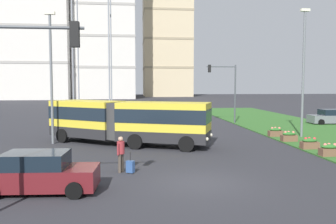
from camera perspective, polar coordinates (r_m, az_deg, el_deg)
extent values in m
plane|color=#2D2D33|center=(15.49, 5.33, -11.29)|extent=(260.00, 260.00, 0.00)
cube|color=yellow|center=(23.53, -0.66, -1.55)|extent=(6.50, 4.47, 2.55)
cube|color=#262628|center=(23.65, -0.66, -3.77)|extent=(6.52, 4.49, 0.70)
cube|color=#19232D|center=(23.49, -0.66, -0.52)|extent=(6.55, 4.52, 0.90)
cube|color=yellow|center=(26.45, -12.85, -0.99)|extent=(5.70, 5.02, 2.55)
cube|color=#262628|center=(26.55, -12.82, -2.97)|extent=(5.73, 5.05, 0.70)
cube|color=#19232D|center=(26.41, -12.87, -0.07)|extent=(5.75, 5.07, 0.90)
cylinder|color=#383838|center=(24.50, -7.43, -1.34)|extent=(2.40, 2.40, 2.45)
cylinder|color=black|center=(24.49, 4.20, -4.21)|extent=(1.03, 0.62, 1.00)
cylinder|color=black|center=(22.07, 2.99, -5.17)|extent=(1.03, 0.62, 1.00)
cylinder|color=black|center=(25.34, -3.39, -3.91)|extent=(1.03, 0.62, 1.00)
cylinder|color=black|center=(23.01, -5.35, -4.79)|extent=(1.03, 0.62, 1.00)
cylinder|color=black|center=(28.38, -13.09, -3.11)|extent=(0.98, 0.80, 1.00)
cylinder|color=black|center=(26.59, -16.70, -3.69)|extent=(0.98, 0.80, 1.00)
sphere|color=#F9EFC6|center=(23.91, 6.93, -3.72)|extent=(0.24, 0.24, 0.24)
sphere|color=#F9EFC6|center=(22.15, 6.28, -4.37)|extent=(0.24, 0.24, 0.24)
cube|color=slate|center=(40.74, 24.77, -1.00)|extent=(4.43, 1.87, 0.80)
cube|color=black|center=(40.76, 24.99, -0.02)|extent=(2.40, 1.72, 0.60)
cylinder|color=black|center=(39.26, 23.51, -1.54)|extent=(0.64, 0.23, 0.64)
cylinder|color=black|center=(40.84, 22.31, -1.28)|extent=(0.64, 0.23, 0.64)
cube|color=silver|center=(37.38, -10.57, -1.12)|extent=(4.57, 2.26, 0.80)
cube|color=black|center=(37.32, -10.82, -0.06)|extent=(2.54, 1.92, 0.60)
cylinder|color=black|center=(38.37, -8.36, -1.34)|extent=(0.66, 0.29, 0.64)
cylinder|color=black|center=(36.58, -8.18, -1.63)|extent=(0.66, 0.29, 0.64)
cylinder|color=black|center=(38.30, -12.84, -1.42)|extent=(0.66, 0.29, 0.64)
cylinder|color=black|center=(36.51, -12.88, -1.71)|extent=(0.66, 0.29, 0.64)
cube|color=maroon|center=(14.85, -19.93, -9.92)|extent=(4.50, 2.06, 0.80)
cube|color=black|center=(14.74, -20.56, -7.25)|extent=(2.47, 1.82, 0.60)
cylinder|color=black|center=(15.40, -13.46, -10.26)|extent=(0.65, 0.26, 0.64)
cylinder|color=black|center=(13.70, -14.92, -12.15)|extent=(0.65, 0.26, 0.64)
cylinder|color=black|center=(16.23, -24.07, -9.76)|extent=(0.65, 0.26, 0.64)
cylinder|color=#4C4238|center=(17.28, -7.44, -8.10)|extent=(0.16, 0.16, 0.90)
cylinder|color=#4C4238|center=(17.11, -7.79, -8.23)|extent=(0.16, 0.16, 0.90)
cylinder|color=maroon|center=(17.05, -7.64, -5.71)|extent=(0.36, 0.36, 0.60)
sphere|color=tan|center=(16.98, -7.66, -4.31)|extent=(0.24, 0.24, 0.24)
cylinder|color=maroon|center=(17.25, -7.21, -5.74)|extent=(0.10, 0.10, 0.55)
cylinder|color=maroon|center=(16.86, -8.08, -6.00)|extent=(0.10, 0.10, 0.55)
cube|color=#335693|center=(17.02, -6.10, -8.76)|extent=(0.43, 0.39, 0.56)
cylinder|color=black|center=(16.92, -6.11, -7.15)|extent=(0.03, 0.03, 0.40)
cube|color=brown|center=(22.53, 24.62, -5.90)|extent=(1.10, 0.56, 0.44)
ellipsoid|color=#2D6B28|center=(22.47, 24.65, -5.10)|extent=(0.99, 0.50, 0.28)
sphere|color=#EF7566|center=(22.32, 24.04, -4.88)|extent=(0.20, 0.20, 0.20)
sphere|color=#EF7566|center=(22.52, 24.56, -4.81)|extent=(0.20, 0.20, 0.20)
sphere|color=#EF7566|center=(22.55, 25.35, -4.83)|extent=(0.20, 0.20, 0.20)
cube|color=brown|center=(24.50, 21.90, -5.00)|extent=(1.10, 0.56, 0.44)
ellipsoid|color=#2D6B28|center=(24.45, 21.92, -4.26)|extent=(0.99, 0.50, 0.28)
sphere|color=red|center=(24.30, 21.34, -4.05)|extent=(0.20, 0.20, 0.20)
sphere|color=red|center=(24.50, 21.84, -4.00)|extent=(0.20, 0.20, 0.20)
sphere|color=red|center=(24.51, 22.57, -4.02)|extent=(0.20, 0.20, 0.20)
cube|color=brown|center=(27.14, 18.96, -4.01)|extent=(1.10, 0.56, 0.44)
ellipsoid|color=#2D6B28|center=(27.09, 18.98, -3.34)|extent=(0.99, 0.50, 0.28)
sphere|color=#EF7566|center=(26.96, 18.44, -3.15)|extent=(0.20, 0.20, 0.20)
sphere|color=#EF7566|center=(27.15, 18.91, -3.11)|extent=(0.20, 0.20, 0.20)
sphere|color=#EF7566|center=(27.14, 19.58, -3.13)|extent=(0.20, 0.20, 0.20)
cube|color=brown|center=(29.33, 16.97, -3.34)|extent=(1.10, 0.56, 0.44)
ellipsoid|color=#2D6B28|center=(29.29, 16.99, -2.72)|extent=(0.99, 0.50, 0.28)
sphere|color=#EF7566|center=(29.17, 16.48, -2.54)|extent=(0.20, 0.20, 0.20)
sphere|color=#EF7566|center=(29.35, 16.93, -2.51)|extent=(0.20, 0.20, 0.20)
sphere|color=#EF7566|center=(29.34, 17.54, -2.52)|extent=(0.20, 0.20, 0.20)
cylinder|color=#474C51|center=(12.13, -20.81, 12.65)|extent=(3.09, 0.10, 0.10)
cube|color=black|center=(11.85, -14.82, 12.02)|extent=(0.28, 0.28, 0.80)
sphere|color=red|center=(11.89, -14.85, 13.21)|extent=(0.16, 0.16, 0.16)
sphere|color=yellow|center=(11.85, -14.82, 11.97)|extent=(0.16, 0.16, 0.16)
sphere|color=green|center=(11.82, -14.80, 10.72)|extent=(0.16, 0.16, 0.16)
cylinder|color=#474C51|center=(38.23, 10.78, 2.81)|extent=(0.16, 0.16, 6.24)
cylinder|color=#474C51|center=(37.84, 8.58, 7.25)|extent=(3.10, 0.10, 0.10)
cube|color=black|center=(37.54, 6.72, 6.98)|extent=(0.28, 0.28, 0.80)
sphere|color=red|center=(37.55, 6.72, 7.36)|extent=(0.16, 0.16, 0.16)
sphere|color=yellow|center=(37.54, 6.72, 6.97)|extent=(0.16, 0.16, 0.16)
sphere|color=green|center=(37.53, 6.71, 6.57)|extent=(0.16, 0.16, 0.16)
cylinder|color=slate|center=(26.03, -18.32, 4.92)|extent=(0.18, 0.18, 9.00)
cube|color=white|center=(26.48, -18.57, 14.92)|extent=(0.70, 0.28, 0.20)
cylinder|color=slate|center=(29.42, 20.99, 5.53)|extent=(0.18, 0.18, 9.76)
cube|color=white|center=(29.95, 21.27, 15.09)|extent=(0.70, 0.28, 0.20)
cube|color=silver|center=(108.09, -20.99, 14.71)|extent=(20.77, 14.56, 47.72)
cube|color=#A4A099|center=(106.44, -20.78, 7.30)|extent=(20.97, 14.76, 0.70)
cube|color=#A4A099|center=(107.37, -20.92, 12.39)|extent=(20.97, 14.76, 0.70)
cube|color=silver|center=(109.83, -10.16, 15.81)|extent=(17.51, 16.14, 51.64)
cube|color=#A4A099|center=(107.79, -10.03, 6.99)|extent=(17.71, 16.34, 0.70)
cube|color=#A4A099|center=(108.51, -10.10, 11.53)|extent=(17.71, 16.34, 0.70)
cube|color=#A4A099|center=(109.90, -10.16, 15.99)|extent=(17.71, 16.34, 0.70)
cube|color=beige|center=(125.71, -0.24, 11.13)|extent=(16.00, 19.23, 37.28)
cube|color=#9C8D6E|center=(125.00, -0.24, 7.04)|extent=(16.20, 19.43, 0.70)
cube|color=#9C8D6E|center=(125.76, -0.24, 11.28)|extent=(16.20, 19.43, 0.70)
cube|color=#9C8D6E|center=(127.19, -0.24, 15.46)|extent=(16.20, 19.43, 0.70)
cylinder|color=gray|center=(67.61, -9.23, 13.30)|extent=(0.24, 0.24, 29.18)
cylinder|color=gray|center=(68.21, -14.41, 13.14)|extent=(0.24, 0.24, 29.18)
cylinder|color=gray|center=(61.70, -9.57, 14.15)|extent=(0.24, 0.24, 29.18)
cylinder|color=gray|center=(62.36, -15.25, 13.95)|extent=(0.24, 0.24, 29.18)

